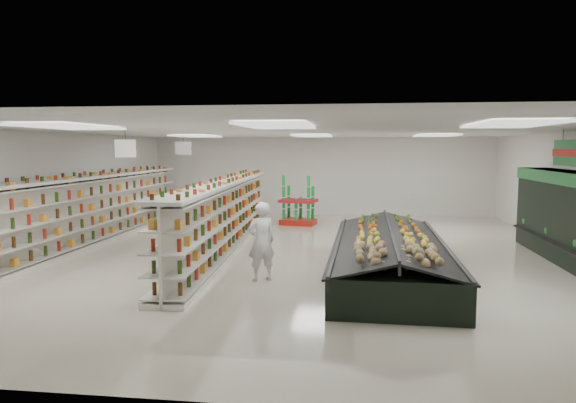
# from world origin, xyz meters

# --- Properties ---
(floor) EXTENTS (16.00, 16.00, 0.00)m
(floor) POSITION_xyz_m (0.00, 0.00, 0.00)
(floor) COLOR beige
(floor) RESTS_ON ground
(ceiling) EXTENTS (14.00, 16.00, 0.02)m
(ceiling) POSITION_xyz_m (0.00, 0.00, 3.20)
(ceiling) COLOR white
(ceiling) RESTS_ON wall_back
(wall_back) EXTENTS (14.00, 0.02, 3.20)m
(wall_back) POSITION_xyz_m (0.00, 8.00, 1.60)
(wall_back) COLOR white
(wall_back) RESTS_ON floor
(wall_front) EXTENTS (14.00, 0.02, 3.20)m
(wall_front) POSITION_xyz_m (0.00, -8.00, 1.60)
(wall_front) COLOR white
(wall_front) RESTS_ON floor
(wall_left) EXTENTS (0.02, 16.00, 3.20)m
(wall_left) POSITION_xyz_m (-7.00, 0.00, 1.60)
(wall_left) COLOR white
(wall_left) RESTS_ON floor
(aisle_sign_near) EXTENTS (0.52, 0.06, 0.75)m
(aisle_sign_near) POSITION_xyz_m (-3.80, -2.00, 2.75)
(aisle_sign_near) COLOR white
(aisle_sign_near) RESTS_ON ceiling
(aisle_sign_far) EXTENTS (0.52, 0.06, 0.75)m
(aisle_sign_far) POSITION_xyz_m (-3.80, 2.00, 2.75)
(aisle_sign_far) COLOR white
(aisle_sign_far) RESTS_ON ceiling
(gondola_left) EXTENTS (0.96, 11.40, 1.97)m
(gondola_left) POSITION_xyz_m (-6.17, 0.62, 0.91)
(gondola_left) COLOR silver
(gondola_left) RESTS_ON floor
(gondola_center) EXTENTS (1.29, 10.77, 1.86)m
(gondola_center) POSITION_xyz_m (-2.10, 0.32, 0.85)
(gondola_center) COLOR silver
(gondola_center) RESTS_ON floor
(produce_island) EXTENTS (2.62, 6.82, 1.01)m
(produce_island) POSITION_xyz_m (2.18, -1.84, 0.46)
(produce_island) COLOR black
(produce_island) RESTS_ON floor
(soda_endcap) EXTENTS (1.40, 1.07, 1.63)m
(soda_endcap) POSITION_xyz_m (-0.59, 5.08, 0.79)
(soda_endcap) COLOR #B52114
(soda_endcap) RESTS_ON floor
(shopper_main) EXTENTS (0.72, 0.65, 1.65)m
(shopper_main) POSITION_xyz_m (-0.52, -2.82, 0.83)
(shopper_main) COLOR silver
(shopper_main) RESTS_ON floor
(shopper_background) EXTENTS (0.58, 0.81, 1.53)m
(shopper_background) POSITION_xyz_m (-3.29, 2.44, 0.76)
(shopper_background) COLOR #977F5D
(shopper_background) RESTS_ON floor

